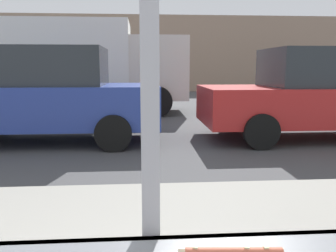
% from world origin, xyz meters
% --- Properties ---
extents(ground_plane, '(60.00, 60.00, 0.00)m').
position_xyz_m(ground_plane, '(0.00, 8.00, 0.00)').
color(ground_plane, '#424244').
extents(sidewalk_strip, '(16.00, 2.80, 0.10)m').
position_xyz_m(sidewalk_strip, '(0.00, 1.60, 0.05)').
color(sidewalk_strip, gray).
rests_on(sidewalk_strip, ground).
extents(building_facade_far, '(28.00, 1.20, 4.43)m').
position_xyz_m(building_facade_far, '(0.00, 20.43, 2.21)').
color(building_facade_far, gray).
rests_on(building_facade_far, ground).
extents(parked_car_blue, '(4.34, 1.92, 1.81)m').
position_xyz_m(parked_car_blue, '(-1.87, 5.91, 0.91)').
color(parked_car_blue, '#283D93').
rests_on(parked_car_blue, ground).
extents(parked_car_red, '(4.58, 2.03, 1.81)m').
position_xyz_m(parked_car_red, '(3.54, 5.91, 0.91)').
color(parked_car_red, red).
rests_on(parked_car_red, ground).
extents(box_truck, '(7.13, 2.44, 2.81)m').
position_xyz_m(box_truck, '(-2.33, 10.25, 1.55)').
color(box_truck, silver).
rests_on(box_truck, ground).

